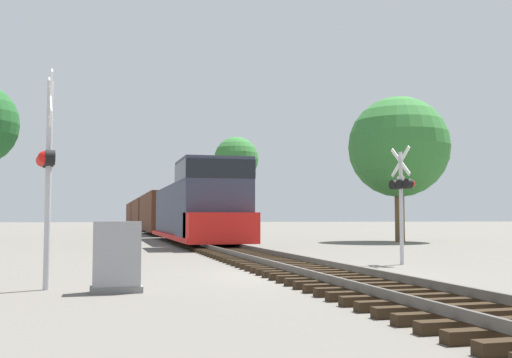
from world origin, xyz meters
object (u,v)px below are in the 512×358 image
Objects in this scene: crossing_signal_near at (47,165)px; tree_far_right at (399,147)px; freight_train at (156,214)px; relay_cabinet at (117,257)px; crossing_signal_far at (402,190)px; tree_deep_background at (236,160)px.

tree_far_right is (18.43, 20.10, 3.22)m from crossing_signal_near.
relay_cabinet is (-4.74, -46.64, -1.18)m from freight_train.
relay_cabinet is (1.37, -0.77, -1.83)m from crossing_signal_near.
relay_cabinet is at bearing 52.13° from crossing_signal_near.
freight_train is at bearing -4.38° from crossing_signal_far.
freight_train is 7.84× the size of tree_far_right.
tree_deep_background reaches higher than relay_cabinet.
crossing_signal_far is (10.03, 4.10, -0.22)m from crossing_signal_near.
freight_train reaches higher than relay_cabinet.
tree_deep_background is (7.85, -0.49, 5.36)m from freight_train.
tree_deep_background is (12.60, 46.15, 6.54)m from relay_cabinet.
crossing_signal_far is at bearing -95.45° from tree_deep_background.
relay_cabinet is 27.42m from tree_far_right.
crossing_signal_far is at bearing -84.65° from freight_train.
crossing_signal_near reaches higher than freight_train.
crossing_signal_near is 0.46× the size of tree_deep_background.
freight_train reaches higher than crossing_signal_far.
crossing_signal_near reaches higher than relay_cabinet.
tree_deep_background reaches higher than crossing_signal_near.
crossing_signal_far is 2.67× the size of relay_cabinet.
freight_train is 41.96m from crossing_signal_far.
tree_deep_background is at bearing -3.57° from freight_train.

